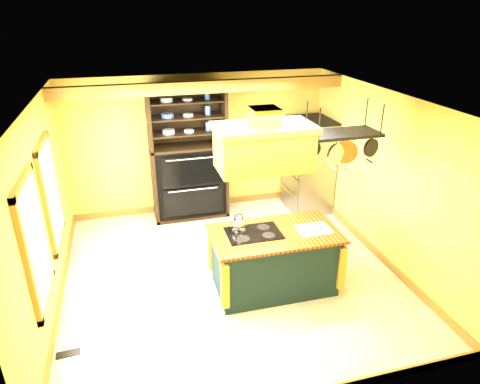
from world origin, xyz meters
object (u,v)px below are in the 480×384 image
range_hood (264,145)px  pot_rack (342,140)px  hutch (189,169)px  refrigerator (308,167)px  kitchen_island (274,260)px

range_hood → pot_rack: same height
hutch → refrigerator: bearing=-7.9°
pot_rack → hutch: 3.45m
pot_rack → hutch: pot_rack is taller
range_hood → hutch: range_hood is taller
kitchen_island → hutch: (-0.78, 2.73, 0.49)m
pot_rack → refrigerator: 2.82m
hutch → pot_rack: bearing=-58.3°
refrigerator → kitchen_island: bearing=-122.9°
pot_rack → refrigerator: pot_rack is taller
pot_rack → hutch: bearing=121.7°
kitchen_island → pot_rack: (0.91, 0.00, 1.73)m
pot_rack → refrigerator: size_ratio=0.58×
range_hood → hutch: size_ratio=0.50×
hutch → kitchen_island: bearing=-74.0°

